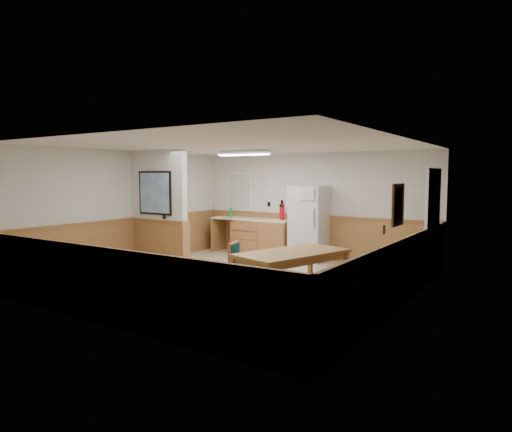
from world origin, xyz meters
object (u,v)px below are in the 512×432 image
Objects in this scene: dining_table at (292,257)px; fire_extinguisher at (282,211)px; dining_bench at (380,290)px; dining_chair at (239,264)px; soap_bottle at (231,212)px; refrigerator at (309,224)px.

dining_table is 3.72m from fire_extinguisher.
dining_chair reaches higher than dining_bench.
dining_chair is 3.56× the size of soap_bottle.
fire_extinguisher is 1.53m from soap_bottle.
dining_table is at bearing -179.36° from dining_bench.
dining_bench is 4.76m from fire_extinguisher.
dining_bench is (2.69, -3.13, -0.53)m from refrigerator.
refrigerator is at bearing -1.18° from soap_bottle.
soap_bottle is at bearing -166.56° from fire_extinguisher.
dining_table is 4.24× the size of fire_extinguisher.
fire_extinguisher is (-3.45, 3.19, 0.77)m from dining_bench.
soap_bottle is (-4.97, 3.18, 0.68)m from dining_bench.
dining_table is 1.50m from dining_bench.
dining_bench is 5.94m from soap_bottle.
dining_chair is 3.57m from fire_extinguisher.
refrigerator reaches higher than fire_extinguisher.
soap_bottle is (-3.51, 3.10, 0.36)m from dining_table.
refrigerator is 2.29m from soap_bottle.
fire_extinguisher is (-1.99, 3.11, 0.45)m from dining_table.
dining_bench is 1.74× the size of dining_chair.
dining_bench is (1.46, -0.08, -0.32)m from dining_table.
dining_bench is at bearing 13.15° from dining_table.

